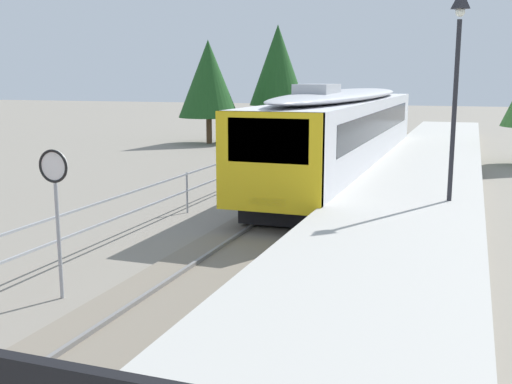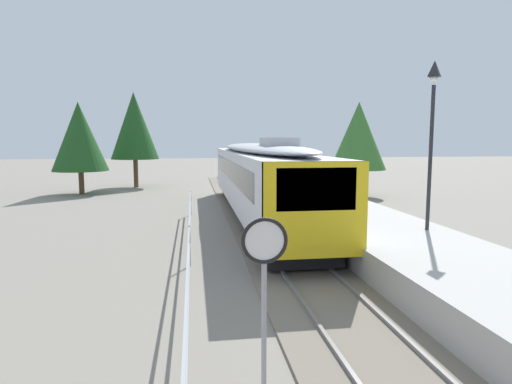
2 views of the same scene
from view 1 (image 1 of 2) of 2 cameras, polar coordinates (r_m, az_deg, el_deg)
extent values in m
plane|color=gray|center=(19.54, -4.37, -1.41)|extent=(160.00, 160.00, 0.00)
cube|color=slate|center=(18.54, 4.14, -1.96)|extent=(3.20, 60.00, 0.06)
cube|color=slate|center=(18.73, 2.02, -1.60)|extent=(0.08, 60.00, 0.08)
cube|color=slate|center=(18.36, 6.31, -1.90)|extent=(0.08, 60.00, 0.08)
cube|color=silver|center=(25.00, 8.50, 5.68)|extent=(2.80, 20.21, 2.55)
cube|color=yellow|center=(15.35, 1.22, 2.78)|extent=(2.80, 0.24, 2.55)
cube|color=black|center=(15.21, 1.13, 4.84)|extent=(2.13, 0.08, 1.12)
cube|color=black|center=(24.97, 8.52, 6.61)|extent=(2.82, 16.98, 0.92)
ellipsoid|color=#B2B5BA|center=(24.92, 8.59, 9.01)|extent=(2.69, 19.40, 0.44)
cube|color=#B2B5BA|center=(19.98, 5.78, 9.53)|extent=(1.10, 2.20, 0.36)
cube|color=#EAE5C6|center=(15.45, 1.12, -0.91)|extent=(1.00, 0.10, 0.20)
cube|color=black|center=(17.78, 3.53, -1.23)|extent=(2.24, 3.20, 0.55)
cube|color=black|center=(32.71, 11.05, 4.00)|extent=(2.24, 3.20, 0.55)
cube|color=#B7B5AD|center=(17.89, 14.24, -1.35)|extent=(3.90, 60.00, 0.90)
cylinder|color=#232328|center=(16.45, 18.10, 7.11)|extent=(0.12, 0.12, 4.60)
sphere|color=silver|center=(16.51, 18.61, 15.73)|extent=(0.24, 0.24, 0.24)
cylinder|color=#9EA0A5|center=(11.79, -18.00, -4.42)|extent=(0.07, 0.07, 2.20)
cylinder|color=white|center=(11.50, -18.45, 2.32)|extent=(0.60, 0.03, 0.60)
torus|color=black|center=(11.49, -18.50, 2.31)|extent=(0.61, 0.05, 0.61)
cylinder|color=#9EA0A5|center=(18.66, -6.48, -0.06)|extent=(0.06, 0.06, 1.25)
cylinder|color=#9EA0A5|center=(26.93, 1.93, 3.26)|extent=(0.06, 0.06, 1.25)
cylinder|color=brown|center=(38.94, -4.42, 5.79)|extent=(0.36, 0.36, 1.66)
cone|color=#1E4C1E|center=(38.81, -4.49, 10.54)|extent=(3.82, 3.82, 4.79)
cylinder|color=brown|center=(41.69, 2.02, 6.57)|extent=(0.36, 0.36, 2.29)
cone|color=#1E4C1E|center=(41.60, 2.05, 11.80)|extent=(3.80, 3.80, 5.32)
camera|label=2|loc=(8.72, -46.35, 5.60)|focal=30.33mm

